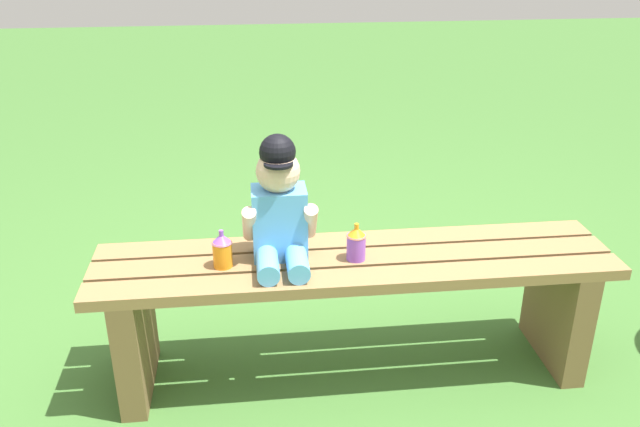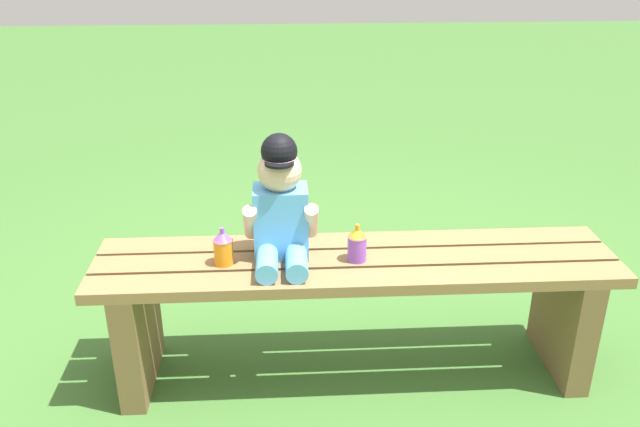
% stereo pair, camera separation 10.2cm
% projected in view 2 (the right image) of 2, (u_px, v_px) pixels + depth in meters
% --- Properties ---
extents(ground_plane, '(16.00, 16.00, 0.00)m').
position_uv_depth(ground_plane, '(353.00, 370.00, 2.30)').
color(ground_plane, '#3D6B2D').
extents(park_bench, '(1.67, 0.37, 0.44)m').
position_uv_depth(park_bench, '(355.00, 295.00, 2.18)').
color(park_bench, olive).
rests_on(park_bench, ground_plane).
extents(child_figure, '(0.23, 0.27, 0.40)m').
position_uv_depth(child_figure, '(281.00, 206.00, 2.05)').
color(child_figure, '#59A5E5').
rests_on(child_figure, park_bench).
extents(sippy_cup_left, '(0.06, 0.06, 0.12)m').
position_uv_depth(sippy_cup_left, '(223.00, 247.00, 2.06)').
color(sippy_cup_left, orange).
rests_on(sippy_cup_left, park_bench).
extents(sippy_cup_right, '(0.06, 0.06, 0.12)m').
position_uv_depth(sippy_cup_right, '(358.00, 244.00, 2.08)').
color(sippy_cup_right, '#8C4CCC').
rests_on(sippy_cup_right, park_bench).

